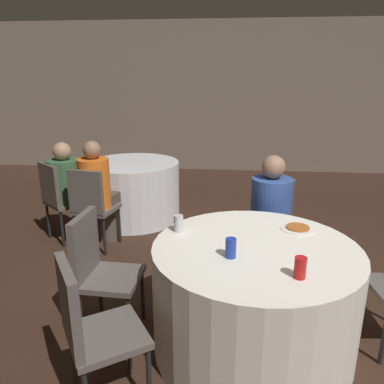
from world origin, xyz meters
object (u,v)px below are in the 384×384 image
at_px(chair_near_west, 98,264).
at_px(chair_far_south, 91,202).
at_px(chair_near_north, 271,218).
at_px(pizza_plate_near, 298,228).
at_px(chair_near_southwest, 89,324).
at_px(soda_can_red, 300,268).
at_px(table_far, 133,190).
at_px(person_blue_shirt, 270,219).
at_px(person_green_jacket, 71,189).
at_px(person_orange_shirt, 99,194).
at_px(soda_can_silver, 179,223).
at_px(chair_far_southwest, 58,195).
at_px(table_near, 253,298).
at_px(soda_can_blue, 231,248).

distance_m(chair_near_west, chair_far_south, 1.39).
relative_size(chair_near_north, pizza_plate_near, 3.68).
height_order(chair_near_southwest, soda_can_red, chair_near_southwest).
relative_size(table_far, chair_near_west, 1.32).
bearing_deg(chair_near_southwest, chair_near_west, 161.87).
xyz_separation_m(pizza_plate_near, soda_can_red, (-0.11, -0.69, 0.05)).
distance_m(chair_near_north, person_blue_shirt, 0.17).
distance_m(chair_near_north, person_green_jacket, 2.26).
height_order(person_orange_shirt, soda_can_silver, person_orange_shirt).
bearing_deg(person_green_jacket, chair_far_south, -4.38).
bearing_deg(chair_near_west, chair_near_southwest, 18.13).
distance_m(chair_near_southwest, pizza_plate_near, 1.55).
distance_m(person_blue_shirt, person_green_jacket, 2.28).
xyz_separation_m(chair_near_west, chair_far_south, (-0.52, 1.29, 0.00)).
bearing_deg(chair_near_southwest, soda_can_red, 68.22).
relative_size(chair_far_southwest, soda_can_silver, 7.44).
distance_m(table_near, soda_can_red, 0.61).
distance_m(chair_far_south, soda_can_silver, 1.60).
bearing_deg(chair_far_southwest, pizza_plate_near, 11.87).
xyz_separation_m(chair_near_west, pizza_plate_near, (1.40, 0.27, 0.22)).
relative_size(chair_far_south, chair_far_southwest, 1.00).
height_order(table_far, chair_near_southwest, chair_near_southwest).
bearing_deg(person_blue_shirt, table_far, -30.39).
distance_m(chair_near_southwest, person_orange_shirt, 2.21).
height_order(chair_near_north, person_green_jacket, person_green_jacket).
distance_m(person_orange_shirt, person_green_jacket, 0.42).
bearing_deg(person_blue_shirt, chair_near_west, 45.41).
distance_m(chair_far_southwest, soda_can_blue, 2.57).
xyz_separation_m(person_blue_shirt, soda_can_blue, (-0.35, -1.07, 0.22)).
distance_m(person_orange_shirt, soda_can_blue, 2.20).
bearing_deg(person_blue_shirt, soda_can_silver, 56.53).
relative_size(person_orange_shirt, person_green_jacket, 1.05).
distance_m(chair_near_west, soda_can_blue, 0.98).
relative_size(person_green_jacket, soda_can_red, 9.20).
height_order(table_far, pizza_plate_near, pizza_plate_near).
relative_size(table_near, chair_near_north, 1.48).
height_order(chair_near_north, pizza_plate_near, chair_near_north).
distance_m(soda_can_red, soda_can_silver, 0.93).
bearing_deg(soda_can_silver, pizza_plate_near, 8.67).
height_order(person_orange_shirt, pizza_plate_near, person_orange_shirt).
bearing_deg(chair_near_west, table_near, 90.00).
xyz_separation_m(table_far, chair_far_southwest, (-0.64, -0.78, 0.17)).
bearing_deg(soda_can_red, person_orange_shirt, 133.44).
bearing_deg(chair_far_southwest, person_orange_shirt, 33.37).
bearing_deg(chair_near_southwest, person_green_jacket, 171.30).
height_order(pizza_plate_near, soda_can_silver, soda_can_silver).
bearing_deg(chair_far_south, chair_near_north, 1.97).
height_order(chair_far_southwest, soda_can_silver, chair_far_southwest).
relative_size(chair_near_north, soda_can_blue, 7.44).
xyz_separation_m(table_near, soda_can_red, (0.21, -0.37, 0.44)).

